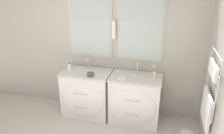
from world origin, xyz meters
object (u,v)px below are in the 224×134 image
at_px(vanity_left, 87,94).
at_px(amenity_bowl, 90,74).
at_px(toiletry_bottle, 69,68).
at_px(flower_vase, 154,73).
at_px(vanity_right, 135,100).

height_order(vanity_left, amenity_bowl, amenity_bowl).
xyz_separation_m(toiletry_bottle, amenity_bowl, (0.41, -0.06, -0.04)).
xyz_separation_m(vanity_left, flower_vase, (1.18, 0.07, 0.51)).
relative_size(toiletry_bottle, flower_vase, 0.78).
bearing_deg(toiletry_bottle, vanity_right, 2.69).
bearing_deg(toiletry_bottle, amenity_bowl, -8.72).
distance_m(vanity_left, vanity_right, 0.88).
bearing_deg(vanity_left, vanity_right, 0.00).
relative_size(vanity_left, toiletry_bottle, 4.85).
relative_size(vanity_left, flower_vase, 3.76).
xyz_separation_m(toiletry_bottle, flower_vase, (1.45, 0.12, 0.01)).
bearing_deg(vanity_right, amenity_bowl, -171.09).
bearing_deg(amenity_bowl, vanity_right, 8.91).
bearing_deg(amenity_bowl, toiletry_bottle, 171.28).
bearing_deg(vanity_left, amenity_bowl, -40.78).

